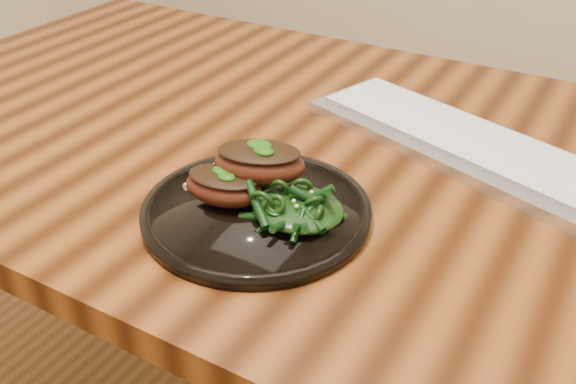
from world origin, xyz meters
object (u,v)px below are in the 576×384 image
Objects in this scene: plate at (256,211)px; greens_heap at (298,203)px; lamb_chop_front at (223,185)px; desk at (357,205)px; keyboard at (474,147)px.

plate is 0.06m from greens_heap.
lamb_chop_front reaches higher than greens_heap.
greens_heap is (0.01, -0.19, 0.11)m from desk.
keyboard is (0.17, 0.27, 0.00)m from plate.
desk is 6.18× the size of plate.
plate is at bearing 13.62° from lamb_chop_front.
keyboard is (0.12, 0.26, -0.02)m from greens_heap.
plate is 0.05m from lamb_chop_front.
lamb_chop_front is 0.09m from greens_heap.
greens_heap is at bearing 5.19° from plate.
desk is at bearing -150.72° from keyboard.
lamb_chop_front reaches higher than plate.
lamb_chop_front reaches higher than keyboard.
greens_heap is (0.05, 0.00, 0.02)m from plate.
keyboard is (0.13, 0.07, 0.09)m from desk.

